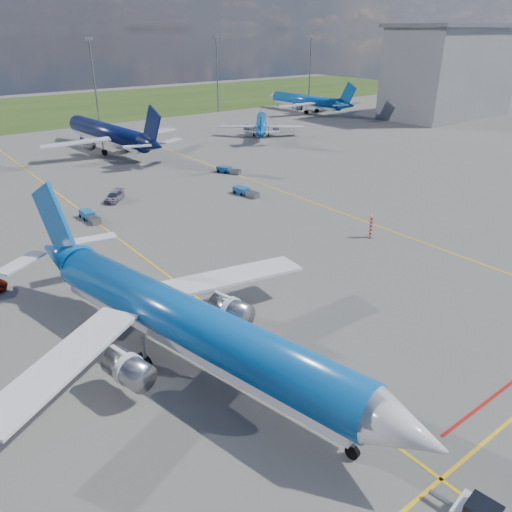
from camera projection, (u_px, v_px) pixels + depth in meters
ground at (244, 332)px, 44.24m from camera, size 400.00×400.00×0.00m
taxiway_lines at (119, 237)px, 64.36m from camera, size 60.25×160.00×0.02m
floodlight_masts at (16, 82)px, 124.10m from camera, size 202.20×0.50×22.70m
terminal_building at (450, 71)px, 148.53m from camera, size 42.00×22.00×26.00m
warning_post at (371, 227)px, 63.77m from camera, size 0.50×0.50×3.00m
bg_jet_n at (110, 151)px, 110.09m from camera, size 36.58×46.09×11.41m
bg_jet_ne at (261, 135)px, 127.36m from camera, size 36.64×37.79×7.87m
bg_jet_ene at (306, 112)px, 161.94m from camera, size 32.26×40.92×10.23m
main_airliner at (193, 366)px, 39.79m from camera, size 41.53×49.40×11.35m
uld_container at (296, 376)px, 37.39m from camera, size 1.99×2.30×1.61m
service_car_c at (114, 197)px, 77.84m from camera, size 4.82×4.90×1.42m
baggage_tug_w at (245, 192)px, 80.61m from camera, size 1.98×5.10×1.12m
baggage_tug_c at (90, 216)px, 70.10m from camera, size 1.46×5.00×1.12m
baggage_tug_e at (228, 170)px, 93.07m from camera, size 3.12×4.82×1.06m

